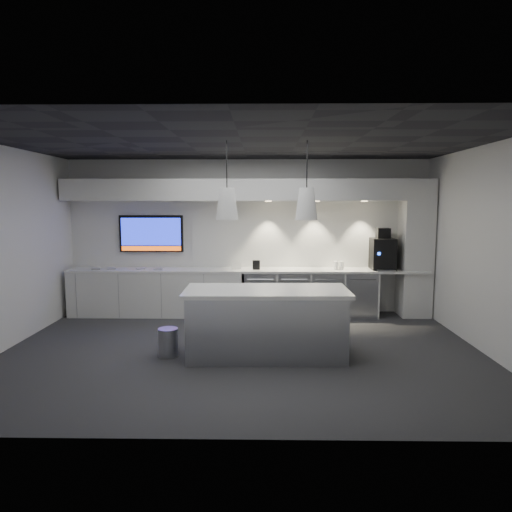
{
  "coord_description": "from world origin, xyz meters",
  "views": [
    {
      "loc": [
        0.31,
        -6.47,
        2.17
      ],
      "look_at": [
        0.18,
        1.1,
        1.28
      ],
      "focal_mm": 32.0,
      "sensor_mm": 36.0,
      "label": 1
    }
  ],
  "objects_px": {
    "wall_tv": "(151,234)",
    "bin": "(168,342)",
    "island": "(266,323)",
    "coffee_machine": "(383,252)"
  },
  "relations": [
    {
      "from": "coffee_machine",
      "to": "bin",
      "type": "bearing_deg",
      "value": -144.17
    },
    {
      "from": "bin",
      "to": "coffee_machine",
      "type": "height_order",
      "value": "coffee_machine"
    },
    {
      "from": "island",
      "to": "bin",
      "type": "xyz_separation_m",
      "value": [
        -1.4,
        -0.0,
        -0.29
      ]
    },
    {
      "from": "wall_tv",
      "to": "island",
      "type": "xyz_separation_m",
      "value": [
        2.25,
        -2.65,
        -1.07
      ]
    },
    {
      "from": "coffee_machine",
      "to": "wall_tv",
      "type": "bearing_deg",
      "value": 179.12
    },
    {
      "from": "wall_tv",
      "to": "bin",
      "type": "height_order",
      "value": "wall_tv"
    },
    {
      "from": "coffee_machine",
      "to": "island",
      "type": "bearing_deg",
      "value": -130.58
    },
    {
      "from": "wall_tv",
      "to": "island",
      "type": "bearing_deg",
      "value": -49.67
    },
    {
      "from": "wall_tv",
      "to": "bin",
      "type": "relative_size",
      "value": 3.15
    },
    {
      "from": "island",
      "to": "coffee_machine",
      "type": "xyz_separation_m",
      "value": [
        2.23,
        2.4,
        0.74
      ]
    }
  ]
}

